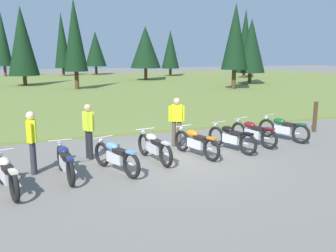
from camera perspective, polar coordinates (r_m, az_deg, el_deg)
ground_plane at (r=11.14m, az=1.12°, el=-5.11°), size 140.00×140.00×0.00m
grass_moorland at (r=35.88m, az=-14.74°, el=5.92°), size 80.00×44.00×0.10m
forest_treeline at (r=43.69m, az=-10.72°, el=12.42°), size 40.51×29.16×8.61m
motorcycle_cream at (r=9.18m, az=-23.79°, el=-6.83°), size 0.75×2.06×0.88m
motorcycle_navy at (r=9.73m, az=-15.71°, el=-5.28°), size 0.62×2.10×0.88m
motorcycle_sky_blue at (r=9.91m, az=-8.15°, el=-4.66°), size 0.92×2.00×0.88m
motorcycle_silver at (r=10.82m, az=-2.19°, el=-3.20°), size 0.65×2.09×0.88m
motorcycle_orange at (r=11.36m, az=4.34°, el=-2.52°), size 0.79×2.05×0.88m
motorcycle_black at (r=12.13m, az=9.79°, el=-1.77°), size 0.81×2.04×0.88m
motorcycle_maroon at (r=13.06m, az=13.08°, el=-0.98°), size 0.75×2.06×0.88m
motorcycle_british_green at (r=14.05m, az=17.44°, el=-0.35°), size 0.92×2.00×0.88m
rider_with_back_turned at (r=10.19m, az=-20.40°, el=-1.86°), size 0.26×0.55×1.67m
rider_in_hivis_vest at (r=11.18m, az=-12.26°, el=-0.30°), size 0.31×0.53×1.67m
rider_checking_bike at (r=12.40m, az=1.35°, el=1.07°), size 0.53×0.32×1.67m
trail_marker_post at (r=15.95m, az=21.90°, el=1.33°), size 0.12×0.12×1.23m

